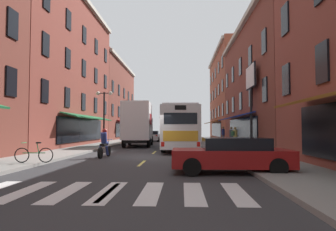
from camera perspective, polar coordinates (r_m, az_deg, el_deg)
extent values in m
cube|color=#333335|center=(17.93, -3.52, -7.97)|extent=(34.80, 80.00, 0.10)
cube|color=#DBCC4C|center=(8.14, -11.26, -14.07)|extent=(0.14, 2.40, 0.01)
cube|color=#DBCC4C|center=(14.46, -5.01, -9.04)|extent=(0.14, 2.40, 0.01)
cube|color=#DBCC4C|center=(20.90, -2.64, -7.06)|extent=(0.14, 2.40, 0.01)
cube|color=#DBCC4C|center=(27.36, -1.39, -6.00)|extent=(0.14, 2.40, 0.01)
cube|color=#DBCC4C|center=(33.84, -0.63, -5.35)|extent=(0.14, 2.40, 0.01)
cube|color=#DBCC4C|center=(40.32, -0.11, -4.91)|extent=(0.14, 2.40, 0.01)
cube|color=#DBCC4C|center=(46.81, 0.27, -4.59)|extent=(0.14, 2.40, 0.01)
cube|color=#DBCC4C|center=(53.30, 0.55, -4.34)|extent=(0.14, 2.40, 0.01)
cube|color=silver|center=(8.91, -25.49, -12.86)|extent=(0.50, 2.80, 0.01)
cube|color=silver|center=(8.46, -18.72, -13.54)|extent=(0.50, 2.80, 0.01)
cube|color=silver|center=(8.14, -11.26, -14.07)|extent=(0.50, 2.80, 0.01)
cube|color=silver|center=(7.95, -3.29, -14.39)|extent=(0.50, 2.80, 0.01)
cube|color=silver|center=(7.92, 4.91, -14.43)|extent=(0.50, 2.80, 0.01)
cube|color=silver|center=(8.04, 13.02, -14.20)|extent=(0.50, 2.80, 0.01)
cube|color=gray|center=(19.44, -21.22, -7.02)|extent=(3.00, 80.00, 0.14)
cube|color=gray|center=(18.26, 15.38, -7.41)|extent=(3.00, 80.00, 0.14)
cube|color=black|center=(18.44, -27.71, 5.71)|extent=(0.10, 1.00, 1.60)
cube|color=black|center=(19.15, -27.50, 15.23)|extent=(0.10, 1.00, 1.60)
cube|color=brown|center=(31.27, -22.85, 7.89)|extent=(8.00, 19.90, 14.42)
cube|color=black|center=(29.25, -15.88, -2.65)|extent=(0.10, 12.00, 2.10)
cube|color=#1E6638|center=(29.05, -14.52, -0.30)|extent=(1.38, 11.20, 0.44)
cube|color=black|center=(21.96, -22.43, 4.32)|extent=(0.10, 1.00, 1.60)
cube|color=black|center=(25.61, -18.64, 3.30)|extent=(0.10, 1.00, 1.60)
cube|color=black|center=(29.36, -15.81, 2.52)|extent=(0.10, 1.00, 1.60)
cube|color=black|center=(33.17, -13.63, 1.92)|extent=(0.10, 1.00, 1.60)
cube|color=black|center=(37.01, -11.90, 1.44)|extent=(0.10, 1.00, 1.60)
cube|color=black|center=(22.56, -22.28, 12.42)|extent=(0.10, 1.00, 1.60)
cube|color=black|center=(26.13, -18.54, 10.30)|extent=(0.10, 1.00, 1.60)
cube|color=black|center=(29.81, -15.74, 8.66)|extent=(0.10, 1.00, 1.60)
cube|color=black|center=(33.57, -13.57, 7.37)|extent=(0.10, 1.00, 1.60)
cube|color=black|center=(37.37, -11.86, 6.34)|extent=(0.10, 1.00, 1.60)
cube|color=black|center=(27.02, -18.43, 16.93)|extent=(0.10, 1.00, 1.60)
cube|color=black|center=(30.59, -15.66, 14.55)|extent=(0.10, 1.00, 1.60)
cube|color=black|center=(34.26, -13.51, 12.65)|extent=(0.10, 1.00, 1.60)
cube|color=black|center=(38.00, -11.81, 11.11)|extent=(0.10, 1.00, 1.60)
cube|color=brown|center=(49.77, -12.93, 2.70)|extent=(8.00, 19.90, 12.33)
cube|color=#B2AD9E|center=(49.71, -8.24, 9.45)|extent=(0.44, 19.40, 0.40)
cube|color=black|center=(48.63, -8.39, -2.66)|extent=(0.10, 12.00, 2.10)
cube|color=maroon|center=(48.52, -7.56, -1.25)|extent=(1.38, 11.20, 0.44)
cube|color=black|center=(40.89, -10.50, 1.05)|extent=(0.10, 1.00, 1.60)
cube|color=black|center=(44.79, -9.34, 0.73)|extent=(0.10, 1.00, 1.60)
cube|color=black|center=(48.70, -8.37, 0.46)|extent=(0.10, 1.00, 1.60)
cube|color=black|center=(52.63, -7.55, 0.23)|extent=(0.10, 1.00, 1.60)
cube|color=black|center=(56.57, -6.83, 0.03)|extent=(0.10, 1.00, 1.60)
cube|color=black|center=(41.21, -10.47, 5.49)|extent=(0.10, 1.00, 1.60)
cube|color=black|center=(45.08, -9.31, 4.79)|extent=(0.10, 1.00, 1.60)
cube|color=black|center=(48.97, -8.35, 4.20)|extent=(0.10, 1.00, 1.60)
cube|color=black|center=(52.88, -7.53, 3.69)|extent=(0.10, 1.00, 1.60)
cube|color=black|center=(56.80, -6.82, 3.25)|extent=(0.10, 1.00, 1.60)
cube|color=black|center=(13.21, 27.34, 8.91)|extent=(0.10, 1.00, 1.60)
cube|color=black|center=(16.87, 21.61, 6.35)|extent=(0.10, 1.00, 1.60)
cube|color=black|center=(17.64, 21.43, 16.68)|extent=(0.10, 1.00, 1.60)
cube|color=brown|center=(29.60, 21.39, 5.36)|extent=(8.00, 19.90, 11.27)
cube|color=#B2AD9E|center=(29.75, 13.43, 15.66)|extent=(0.44, 19.40, 0.40)
cube|color=black|center=(28.28, 13.75, -2.68)|extent=(0.10, 12.00, 2.10)
cube|color=navy|center=(28.17, 12.30, -0.26)|extent=(1.38, 11.20, 0.44)
cube|color=black|center=(20.65, 17.98, 4.68)|extent=(0.10, 1.00, 1.60)
cube|color=black|center=(24.50, 15.49, 3.52)|extent=(0.10, 1.00, 1.60)
cube|color=black|center=(28.40, 13.69, 2.67)|extent=(0.10, 1.00, 1.60)
cube|color=black|center=(32.32, 12.32, 2.02)|extent=(0.10, 1.00, 1.60)
cube|color=black|center=(36.25, 11.25, 1.52)|extent=(0.10, 1.00, 1.60)
cube|color=black|center=(21.29, 17.85, 13.26)|extent=(0.10, 1.00, 1.60)
cube|color=black|center=(25.04, 15.40, 10.82)|extent=(0.10, 1.00, 1.60)
cube|color=black|center=(28.86, 13.62, 9.01)|extent=(0.10, 1.00, 1.60)
cube|color=black|center=(32.73, 12.27, 7.62)|extent=(0.10, 1.00, 1.60)
cube|color=black|center=(36.62, 11.21, 6.52)|extent=(0.10, 1.00, 1.60)
cube|color=brown|center=(48.97, 13.79, 3.65)|extent=(8.00, 19.90, 13.79)
cube|color=#B2AD9E|center=(49.48, 8.95, 11.25)|extent=(0.44, 19.40, 0.40)
cube|color=black|center=(48.06, 9.13, -2.66)|extent=(0.10, 12.00, 2.10)
cube|color=brown|center=(48.00, 8.27, -1.23)|extent=(1.38, 11.20, 0.44)
cube|color=black|center=(40.20, 10.40, 1.11)|extent=(0.10, 1.00, 1.60)
cube|color=black|center=(44.16, 9.69, 0.78)|extent=(0.10, 1.00, 1.60)
cube|color=black|center=(48.13, 9.10, 0.50)|extent=(0.10, 1.00, 1.60)
cube|color=black|center=(52.10, 8.60, 0.26)|extent=(0.10, 1.00, 1.60)
cube|color=black|center=(56.07, 8.18, 0.06)|extent=(0.10, 1.00, 1.60)
cube|color=black|center=(40.53, 10.36, 5.63)|extent=(0.10, 1.00, 1.60)
cube|color=black|center=(44.46, 9.66, 4.90)|extent=(0.10, 1.00, 1.60)
cube|color=black|center=(48.40, 9.08, 4.28)|extent=(0.10, 1.00, 1.60)
cube|color=black|center=(52.35, 8.58, 3.76)|extent=(0.10, 1.00, 1.60)
cube|color=black|center=(56.31, 8.15, 3.31)|extent=(0.10, 1.00, 1.60)
cube|color=black|center=(41.11, 10.32, 10.05)|extent=(0.10, 1.00, 1.60)
cube|color=black|center=(44.99, 9.63, 8.94)|extent=(0.10, 1.00, 1.60)
cube|color=black|center=(48.89, 9.05, 8.01)|extent=(0.10, 1.00, 1.60)
cube|color=black|center=(52.80, 8.56, 7.21)|extent=(0.10, 1.00, 1.60)
cube|color=black|center=(56.73, 8.13, 6.53)|extent=(0.10, 1.00, 1.60)
cylinder|color=black|center=(22.92, 15.59, -0.49)|extent=(0.18, 0.18, 4.59)
cylinder|color=black|center=(22.95, 15.65, -5.92)|extent=(0.40, 0.40, 0.24)
cube|color=black|center=(23.24, 15.49, 7.16)|extent=(0.10, 2.69, 1.77)
cube|color=silver|center=(23.22, 15.35, 7.16)|extent=(0.04, 2.53, 1.61)
cube|color=silver|center=(23.25, 15.64, 7.16)|extent=(0.04, 2.53, 1.61)
cube|color=silver|center=(24.05, 2.27, -2.28)|extent=(2.70, 11.45, 2.82)
cube|color=silver|center=(24.10, 2.26, 1.21)|extent=(2.48, 10.25, 0.16)
cube|color=black|center=(24.35, 2.26, -1.80)|extent=(2.71, 9.05, 0.96)
cube|color=#193899|center=(24.07, 2.27, -5.05)|extent=(2.72, 11.05, 0.36)
cube|color=black|center=(29.72, 2.19, -1.95)|extent=(2.25, 0.15, 1.10)
cube|color=black|center=(18.39, 2.40, -0.56)|extent=(2.05, 0.15, 0.70)
cube|color=gold|center=(18.37, 2.40, -3.92)|extent=(2.15, 0.13, 0.64)
cube|color=black|center=(18.41, 2.39, 1.52)|extent=(0.70, 0.11, 0.28)
cube|color=red|center=(18.40, -1.02, -5.49)|extent=(0.20, 0.08, 0.28)
cube|color=red|center=(18.42, 5.83, -5.48)|extent=(0.20, 0.08, 0.28)
cylinder|color=black|center=(27.80, -0.22, -4.93)|extent=(0.31, 1.00, 1.00)
cylinder|color=black|center=(27.81, 4.65, -4.92)|extent=(0.31, 1.00, 1.00)
cylinder|color=black|center=(20.89, -0.90, -5.70)|extent=(0.31, 1.00, 1.00)
cylinder|color=black|center=(20.91, 5.58, -5.68)|extent=(0.31, 1.00, 1.00)
cube|color=black|center=(30.64, -5.20, -2.74)|extent=(2.40, 2.54, 2.40)
cube|color=black|center=(31.83, -5.00, -1.20)|extent=(2.00, 0.18, 0.80)
cube|color=silver|center=(27.18, -5.89, -1.06)|extent=(2.59, 4.62, 3.31)
cube|color=maroon|center=(27.09, -3.32, -0.71)|extent=(0.17, 2.72, 0.90)
cube|color=black|center=(28.41, -5.64, -4.76)|extent=(2.17, 6.65, 0.24)
cylinder|color=black|center=(30.59, -7.30, -4.79)|extent=(0.32, 0.91, 0.90)
cylinder|color=black|center=(30.38, -3.17, -4.82)|extent=(0.32, 0.91, 0.90)
cylinder|color=black|center=(26.67, -8.42, -5.10)|extent=(0.32, 0.91, 0.90)
cylinder|color=black|center=(26.43, -3.68, -5.15)|extent=(0.32, 0.91, 0.90)
cube|color=maroon|center=(11.47, 11.84, -7.91)|extent=(4.34, 1.87, 0.63)
cube|color=black|center=(11.46, 12.67, -5.31)|extent=(2.34, 1.70, 0.46)
cube|color=red|center=(11.28, 23.36, -6.74)|extent=(0.06, 0.20, 0.14)
cube|color=red|center=(12.70, 20.94, -6.30)|extent=(0.06, 0.20, 0.14)
cylinder|color=black|center=(10.48, 4.58, -9.77)|extent=(0.64, 0.22, 0.64)
cylinder|color=black|center=(12.23, 4.28, -8.74)|extent=(0.64, 0.22, 0.64)
cylinder|color=black|center=(10.98, 20.29, -9.29)|extent=(0.64, 0.22, 0.64)
cylinder|color=black|center=(12.66, 17.83, -8.41)|extent=(0.64, 0.22, 0.64)
cube|color=silver|center=(39.73, -3.01, -4.10)|extent=(1.88, 4.50, 0.68)
cube|color=black|center=(39.54, -3.04, -3.30)|extent=(1.69, 2.44, 0.49)
cube|color=red|center=(37.59, -4.41, -3.82)|extent=(0.20, 0.06, 0.14)
cube|color=red|center=(37.46, -2.19, -3.83)|extent=(0.20, 0.06, 0.14)
cylinder|color=black|center=(41.35, -4.02, -4.41)|extent=(0.23, 0.64, 0.64)
cylinder|color=black|center=(41.21, -1.64, -4.42)|extent=(0.23, 0.64, 0.64)
cylinder|color=black|center=(38.29, -4.50, -4.55)|extent=(0.23, 0.64, 0.64)
cylinder|color=black|center=(38.14, -1.92, -4.56)|extent=(0.23, 0.64, 0.64)
cylinder|color=black|center=(18.38, -11.28, -6.67)|extent=(0.14, 0.63, 0.62)
cylinder|color=black|center=(17.01, -12.77, -6.98)|extent=(0.16, 0.63, 0.62)
cylinder|color=#B2B2B7|center=(18.25, -11.39, -5.75)|extent=(0.09, 0.33, 0.68)
ellipsoid|color=navy|center=(17.83, -11.80, -5.18)|extent=(0.36, 0.58, 0.28)
cube|color=black|center=(17.46, -12.21, -5.46)|extent=(0.30, 0.58, 0.12)
cube|color=#B2B2B7|center=(17.68, -11.99, -6.53)|extent=(0.27, 0.42, 0.30)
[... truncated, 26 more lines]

